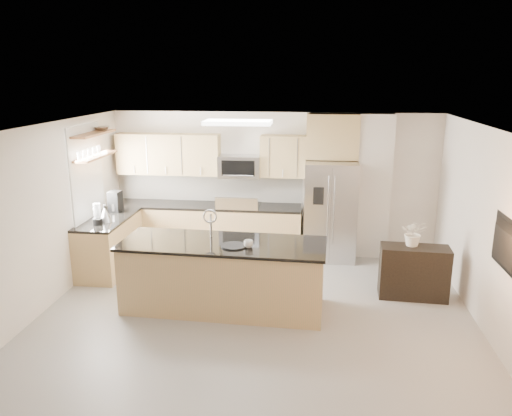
# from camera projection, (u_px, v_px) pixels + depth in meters

# --- Properties ---
(floor) EXTENTS (6.50, 6.50, 0.00)m
(floor) POSITION_uv_depth(u_px,v_px,m) (251.00, 331.00, 6.53)
(floor) COLOR gray
(floor) RESTS_ON ground
(ceiling) EXTENTS (6.00, 6.50, 0.02)m
(ceiling) POSITION_uv_depth(u_px,v_px,m) (251.00, 132.00, 5.86)
(ceiling) COLOR silver
(ceiling) RESTS_ON wall_back
(wall_back) EXTENTS (6.00, 0.02, 2.60)m
(wall_back) POSITION_uv_depth(u_px,v_px,m) (273.00, 183.00, 9.31)
(wall_back) COLOR silver
(wall_back) RESTS_ON floor
(wall_front) EXTENTS (6.00, 0.02, 2.60)m
(wall_front) POSITION_uv_depth(u_px,v_px,m) (185.00, 401.00, 3.08)
(wall_front) COLOR silver
(wall_front) RESTS_ON floor
(wall_left) EXTENTS (0.02, 6.50, 2.60)m
(wall_left) POSITION_uv_depth(u_px,v_px,m) (24.00, 228.00, 6.53)
(wall_left) COLOR silver
(wall_left) RESTS_ON floor
(wall_right) EXTENTS (0.02, 6.50, 2.60)m
(wall_right) POSITION_uv_depth(u_px,v_px,m) (504.00, 246.00, 5.85)
(wall_right) COLOR silver
(wall_right) RESTS_ON floor
(back_counter) EXTENTS (3.55, 0.66, 1.44)m
(back_counter) POSITION_uv_depth(u_px,v_px,m) (206.00, 228.00, 9.36)
(back_counter) COLOR tan
(back_counter) RESTS_ON floor
(left_counter) EXTENTS (0.66, 1.50, 0.92)m
(left_counter) POSITION_uv_depth(u_px,v_px,m) (109.00, 244.00, 8.49)
(left_counter) COLOR tan
(left_counter) RESTS_ON floor
(range) EXTENTS (0.76, 0.64, 1.14)m
(range) POSITION_uv_depth(u_px,v_px,m) (239.00, 229.00, 9.28)
(range) COLOR black
(range) RESTS_ON floor
(upper_cabinets) EXTENTS (3.50, 0.33, 0.75)m
(upper_cabinets) POSITION_uv_depth(u_px,v_px,m) (202.00, 155.00, 9.17)
(upper_cabinets) COLOR tan
(upper_cabinets) RESTS_ON wall_back
(microwave) EXTENTS (0.76, 0.40, 0.40)m
(microwave) POSITION_uv_depth(u_px,v_px,m) (240.00, 166.00, 9.10)
(microwave) COLOR #ACADAF
(microwave) RESTS_ON upper_cabinets
(refrigerator) EXTENTS (0.92, 0.78, 1.78)m
(refrigerator) POSITION_uv_depth(u_px,v_px,m) (330.00, 211.00, 8.94)
(refrigerator) COLOR #ACADAF
(refrigerator) RESTS_ON floor
(partition_column) EXTENTS (0.60, 0.30, 2.60)m
(partition_column) POSITION_uv_depth(u_px,v_px,m) (373.00, 187.00, 8.96)
(partition_column) COLOR beige
(partition_column) RESTS_ON floor
(window) EXTENTS (0.04, 1.15, 1.65)m
(window) POSITION_uv_depth(u_px,v_px,m) (86.00, 175.00, 8.22)
(window) COLOR white
(window) RESTS_ON wall_left
(shelf_lower) EXTENTS (0.30, 1.20, 0.04)m
(shelf_lower) POSITION_uv_depth(u_px,v_px,m) (95.00, 156.00, 8.22)
(shelf_lower) COLOR #9A603D
(shelf_lower) RESTS_ON wall_left
(shelf_upper) EXTENTS (0.30, 1.20, 0.04)m
(shelf_upper) POSITION_uv_depth(u_px,v_px,m) (93.00, 134.00, 8.12)
(shelf_upper) COLOR #9A603D
(shelf_upper) RESTS_ON wall_left
(ceiling_fixture) EXTENTS (1.00, 0.50, 0.06)m
(ceiling_fixture) POSITION_uv_depth(u_px,v_px,m) (238.00, 122.00, 7.45)
(ceiling_fixture) COLOR white
(ceiling_fixture) RESTS_ON ceiling
(island) EXTENTS (2.90, 1.14, 1.41)m
(island) POSITION_uv_depth(u_px,v_px,m) (224.00, 275.00, 7.08)
(island) COLOR tan
(island) RESTS_ON floor
(credenza) EXTENTS (1.01, 0.47, 0.80)m
(credenza) POSITION_uv_depth(u_px,v_px,m) (414.00, 272.00, 7.44)
(credenza) COLOR black
(credenza) RESTS_ON floor
(cup) EXTENTS (0.14, 0.14, 0.10)m
(cup) POSITION_uv_depth(u_px,v_px,m) (248.00, 244.00, 6.73)
(cup) COLOR white
(cup) RESTS_ON island
(platter) EXTENTS (0.46, 0.46, 0.02)m
(platter) POSITION_uv_depth(u_px,v_px,m) (234.00, 246.00, 6.78)
(platter) COLOR black
(platter) RESTS_ON island
(blender) EXTENTS (0.15, 0.15, 0.35)m
(blender) POSITION_uv_depth(u_px,v_px,m) (97.00, 215.00, 7.98)
(blender) COLOR black
(blender) RESTS_ON left_counter
(kettle) EXTENTS (0.22, 0.22, 0.28)m
(kettle) POSITION_uv_depth(u_px,v_px,m) (105.00, 214.00, 8.15)
(kettle) COLOR #ACADAF
(kettle) RESTS_ON left_counter
(coffee_maker) EXTENTS (0.20, 0.24, 0.36)m
(coffee_maker) POSITION_uv_depth(u_px,v_px,m) (115.00, 202.00, 8.73)
(coffee_maker) COLOR black
(coffee_maker) RESTS_ON left_counter
(bowl) EXTENTS (0.43, 0.43, 0.08)m
(bowl) POSITION_uv_depth(u_px,v_px,m) (102.00, 128.00, 8.46)
(bowl) COLOR #ACADAF
(bowl) RESTS_ON shelf_upper
(flower_vase) EXTENTS (0.61, 0.55, 0.60)m
(flower_vase) POSITION_uv_depth(u_px,v_px,m) (415.00, 226.00, 7.32)
(flower_vase) COLOR white
(flower_vase) RESTS_ON credenza
(television) EXTENTS (0.14, 1.08, 0.62)m
(television) POSITION_uv_depth(u_px,v_px,m) (503.00, 248.00, 5.66)
(television) COLOR black
(television) RESTS_ON wall_right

